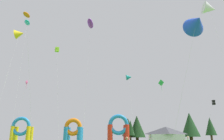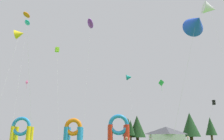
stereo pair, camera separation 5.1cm
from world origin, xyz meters
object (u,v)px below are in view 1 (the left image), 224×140
kite_black_box (214,103)px  festival_tent (166,136)px  kite_purple_parafoil (90,24)px  inflatable_orange_dome (73,134)px  inflatable_red_slide (21,134)px  kite_pink_diamond (27,83)px  kite_cyan_parafoil (27,23)px  kite_lime_box (57,50)px  kite_white_delta (209,9)px  kite_green_diamond (162,83)px  kite_blue_delta (196,23)px  kite_orange_parafoil (27,15)px  kite_yellow_delta (19,34)px  inflatable_yellow_castle (118,133)px  kite_teal_delta (129,77)px

kite_black_box → festival_tent: size_ratio=1.27×
kite_purple_parafoil → festival_tent: (17.76, 8.64, -23.62)m
kite_black_box → inflatable_orange_dome: kite_black_box is taller
kite_purple_parafoil → inflatable_red_slide: 30.90m
kite_pink_diamond → kite_cyan_parafoil: bearing=-83.2°
kite_purple_parafoil → inflatable_orange_dome: bearing=105.1°
kite_lime_box → kite_white_delta: kite_white_delta is taller
kite_cyan_parafoil → kite_lime_box: 13.19m
kite_green_diamond → kite_lime_box: (-25.23, -16.20, 2.79)m
kite_green_diamond → festival_tent: kite_green_diamond is taller
kite_black_box → kite_blue_delta: bearing=-118.1°
kite_orange_parafoil → kite_yellow_delta: (-3.28, 6.72, 0.09)m
inflatable_yellow_castle → festival_tent: 11.44m
kite_yellow_delta → inflatable_yellow_castle: (18.93, 20.09, -16.39)m
kite_black_box → kite_orange_parafoil: bearing=-154.2°
kite_purple_parafoil → kite_orange_parafoil: bearing=-120.9°
kite_lime_box → inflatable_yellow_castle: bearing=47.6°
kite_cyan_parafoil → inflatable_yellow_castle: (21.68, 9.24, -24.37)m
kite_purple_parafoil → kite_orange_parafoil: size_ratio=1.35×
kite_teal_delta → kite_green_diamond: bearing=-8.1°
kite_yellow_delta → inflatable_yellow_castle: size_ratio=2.81×
kite_lime_box → kite_blue_delta: kite_lime_box is taller
kite_black_box → kite_pink_diamond: size_ratio=0.63×
kite_pink_diamond → kite_lime_box: 15.90m
inflatable_red_slide → kite_cyan_parafoil: bearing=-80.2°
kite_yellow_delta → inflatable_red_slide: (-4.34, 20.10, -16.70)m
kite_green_diamond → kite_cyan_parafoil: bearing=-162.1°
festival_tent → kite_cyan_parafoil: bearing=-170.2°
kite_cyan_parafoil → kite_black_box: 45.46m
kite_cyan_parafoil → inflatable_red_slide: (-1.59, 9.24, -24.67)m
kite_pink_diamond → kite_orange_parafoil: 25.92m
inflatable_orange_dome → kite_cyan_parafoil: bearing=-127.8°
kite_teal_delta → kite_lime_box: 24.08m
kite_black_box → kite_teal_delta: 22.55m
kite_teal_delta → inflatable_red_slide: size_ratio=2.86×
inflatable_orange_dome → kite_yellow_delta: bearing=-107.4°
kite_purple_parafoil → kite_teal_delta: bearing=55.9°
kite_black_box → kite_blue_delta: kite_blue_delta is taller
kite_blue_delta → inflatable_orange_dome: bearing=110.1°
kite_pink_diamond → kite_yellow_delta: 18.81m
kite_green_diamond → inflatable_red_slide: bearing=-177.3°
kite_white_delta → kite_purple_parafoil: bearing=138.3°
kite_teal_delta → kite_purple_parafoil: size_ratio=0.70×
inflatable_yellow_castle → inflatable_orange_dome: inflatable_yellow_castle is taller
kite_purple_parafoil → kite_yellow_delta: bearing=-146.9°
kite_yellow_delta → inflatable_yellow_castle: 32.10m
kite_teal_delta → kite_orange_parafoil: kite_orange_parafoil is taller
kite_green_diamond → inflatable_red_slide: 37.64m
kite_lime_box → festival_tent: bearing=24.3°
kite_yellow_delta → inflatable_red_slide: size_ratio=3.11×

